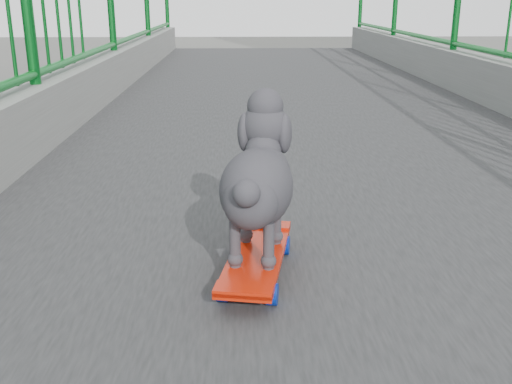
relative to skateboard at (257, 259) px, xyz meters
name	(u,v)px	position (x,y,z in m)	size (l,w,h in m)	color
skateboard	(257,259)	(0.00, 0.00, 0.00)	(0.22, 0.49, 0.06)	red
poodle	(258,178)	(0.00, 0.02, 0.22)	(0.24, 0.45, 0.38)	#2B292E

